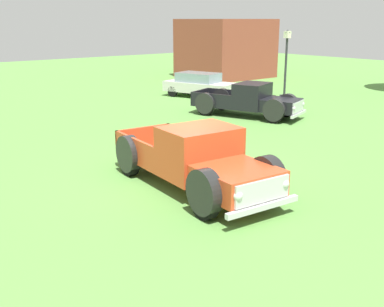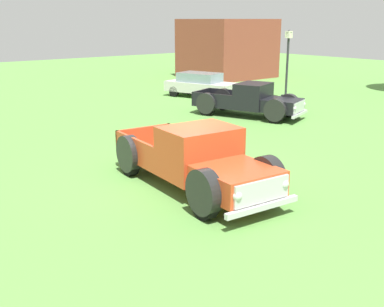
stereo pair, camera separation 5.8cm
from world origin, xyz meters
name	(u,v)px [view 2 (the right image)]	position (x,y,z in m)	size (l,w,h in m)	color
ground_plane	(188,177)	(0.00, 0.00, 0.00)	(80.00, 80.00, 0.00)	#5B9342
pickup_truck_foreground	(201,162)	(1.09, -0.47, 0.78)	(5.53, 2.54, 1.64)	#D14723
pickup_truck_behind_left	(254,101)	(-4.66, 7.46, 0.71)	(5.16, 3.28, 1.49)	black
sedan_distant_b	(201,84)	(-10.39, 9.23, 0.70)	(4.32, 2.75, 1.34)	silver
lamp_post_near	(287,63)	(-6.88, 12.24, 1.92)	(0.36, 0.36, 3.66)	#2D2D33
brick_pavilion	(227,48)	(-16.53, 16.93, 2.10)	(5.36, 5.64, 4.20)	brown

